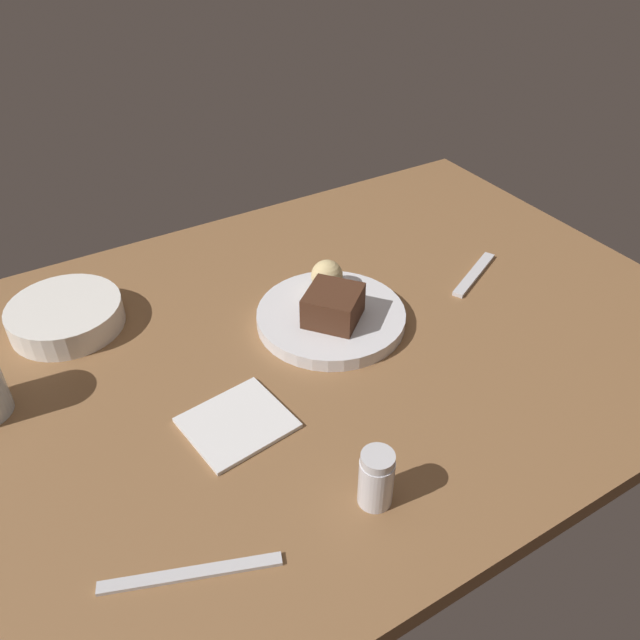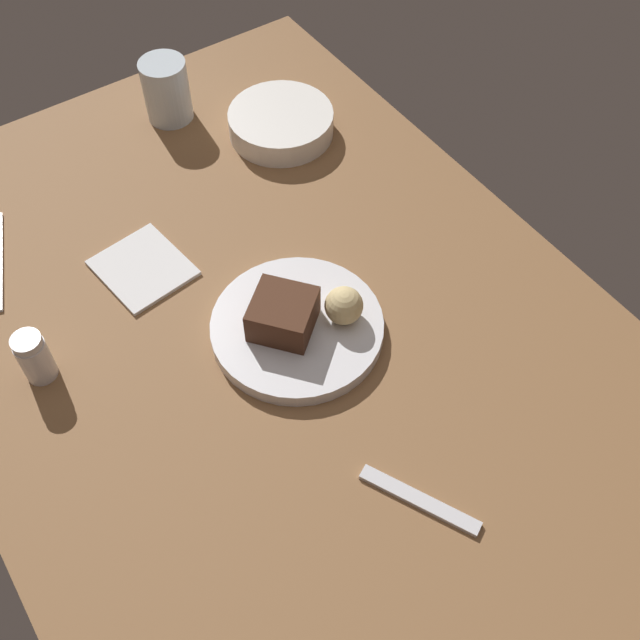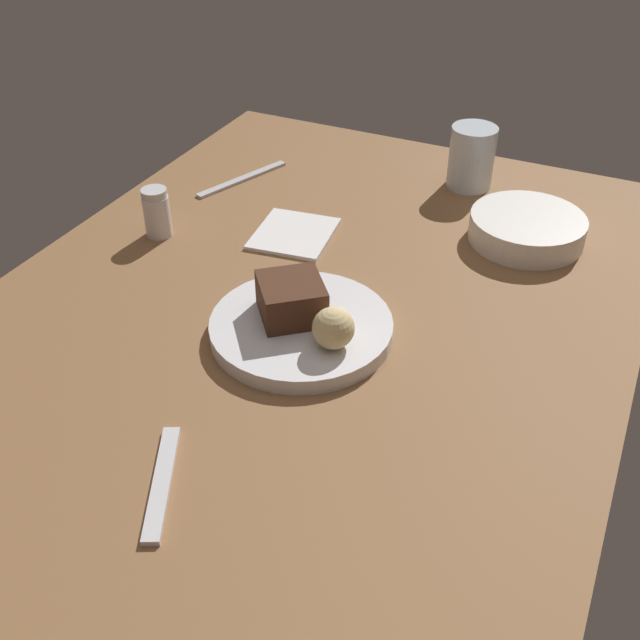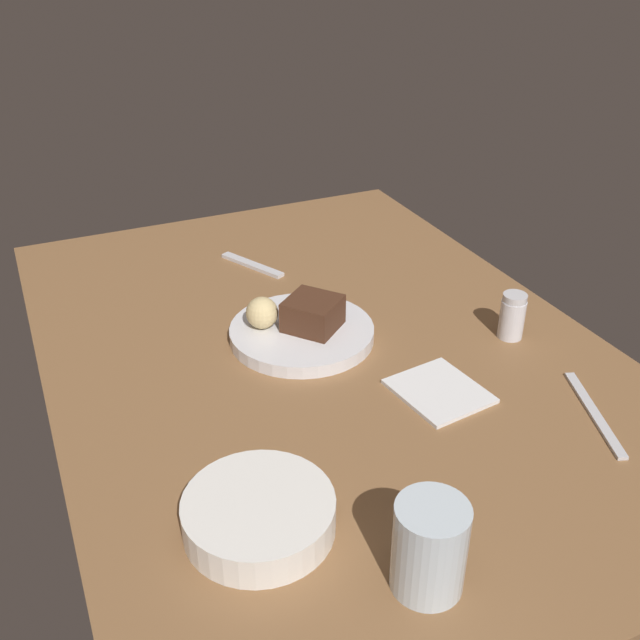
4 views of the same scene
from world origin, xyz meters
TOP-DOWN VIEW (x-y plane):
  - dining_table at (0.00, 0.00)cm, footprint 120.00×84.00cm
  - dessert_plate at (3.66, 2.23)cm, footprint 23.23×23.23cm
  - chocolate_cake_slice at (2.99, 0.57)cm, footprint 11.11×11.08cm
  - bread_roll at (6.36, 7.89)cm, footprint 5.15×5.15cm
  - salt_shaker at (-9.56, -28.74)cm, footprint 4.05×4.05cm
  - water_glass at (-46.20, 9.42)cm, footprint 7.67×7.67cm
  - side_bowl at (-31.95, 22.53)cm, footprint 17.25×17.25cm
  - dessert_spoon at (31.95, 0.63)cm, footprint 14.23×8.30cm
  - butter_knife at (-31.27, -26.65)cm, footprint 18.28×7.98cm
  - folded_napkin at (-18.18, -9.93)cm, footprint 14.11×12.94cm

SIDE VIEW (x-z plane):
  - dining_table at x=0.00cm, z-range 0.00..3.00cm
  - butter_knife at x=-31.27cm, z-range 3.00..3.50cm
  - folded_napkin at x=-18.18cm, z-range 3.00..3.60cm
  - dessert_spoon at x=31.95cm, z-range 3.00..3.70cm
  - dessert_plate at x=3.66cm, z-range 3.00..5.11cm
  - side_bowl at x=-31.95cm, z-range 3.00..7.09cm
  - salt_shaker at x=-9.56cm, z-range 2.95..10.64cm
  - chocolate_cake_slice at x=2.99cm, z-range 5.11..10.09cm
  - bread_roll at x=6.36cm, z-range 5.11..10.26cm
  - water_glass at x=-46.20cm, z-range 3.00..13.46cm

